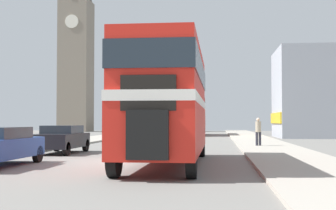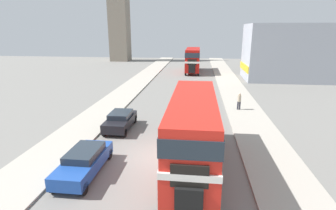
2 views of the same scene
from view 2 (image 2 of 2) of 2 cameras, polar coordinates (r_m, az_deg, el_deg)
name	(u,v)px [view 2 (image 2 of 2)]	position (r m, az deg, el deg)	size (l,w,h in m)	color
ground_plane	(159,157)	(16.43, -1.88, -11.30)	(120.00, 120.00, 0.00)	slate
sidewalk_right	(273,163)	(16.86, 21.95, -11.56)	(3.50, 120.00, 0.12)	#A8A093
sidewalk_left	(56,151)	(18.57, -23.24, -9.12)	(3.50, 120.00, 0.12)	#A8A093
double_decker_bus	(193,127)	(14.37, 5.45, -4.80)	(2.43, 9.90, 4.11)	red
bus_distant	(193,58)	(49.24, 5.43, 10.10)	(2.50, 9.95, 4.32)	#B2140F
car_parked_near	(84,161)	(15.14, -17.78, -11.57)	(1.72, 4.54, 1.35)	#1E479E
car_parked_mid	(120,120)	(20.93, -10.34, -3.29)	(1.75, 4.00, 1.35)	black
pedestrian_walking	(239,100)	(26.09, 15.24, 1.02)	(0.33, 0.33, 1.65)	#282833
shop_building_block	(298,52)	(45.68, 26.46, 10.21)	(15.85, 8.04, 8.50)	#999EA8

